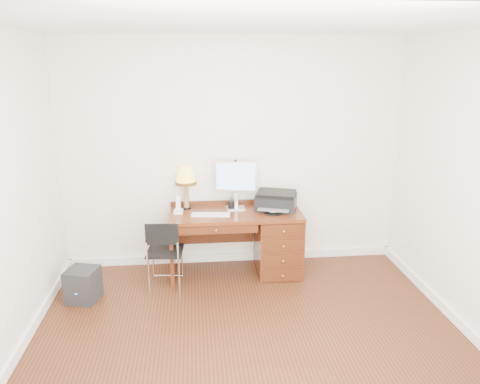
{
  "coord_description": "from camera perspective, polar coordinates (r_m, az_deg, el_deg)",
  "views": [
    {
      "loc": [
        -0.46,
        -3.65,
        2.45
      ],
      "look_at": [
        0.03,
        1.2,
        1.05
      ],
      "focal_mm": 35.0,
      "sensor_mm": 36.0,
      "label": 1
    }
  ],
  "objects": [
    {
      "name": "leg_lamp",
      "position": [
        5.41,
        -6.64,
        1.67
      ],
      "size": [
        0.24,
        0.24,
        0.5
      ],
      "color": "black",
      "rests_on": "desk"
    },
    {
      "name": "monitor",
      "position": [
        5.4,
        -0.58,
        1.59
      ],
      "size": [
        0.48,
        0.19,
        0.56
      ],
      "rotation": [
        0.0,
        0.0,
        -0.19
      ],
      "color": "silver",
      "rests_on": "desk"
    },
    {
      "name": "room_shell",
      "position": [
        4.93,
        0.32,
        -13.06
      ],
      "size": [
        4.0,
        4.0,
        4.0
      ],
      "color": "white",
      "rests_on": "ground"
    },
    {
      "name": "desk",
      "position": [
        5.51,
        2.82,
        -5.67
      ],
      "size": [
        1.5,
        0.67,
        0.75
      ],
      "color": "#5E2813",
      "rests_on": "ground"
    },
    {
      "name": "equipment_box",
      "position": [
        5.22,
        -18.6,
        -10.68
      ],
      "size": [
        0.37,
        0.37,
        0.35
      ],
      "primitive_type": "cube",
      "rotation": [
        0.0,
        0.0,
        -0.26
      ],
      "color": "black",
      "rests_on": "ground"
    },
    {
      "name": "keyboard",
      "position": [
        5.25,
        -3.59,
        -2.78
      ],
      "size": [
        0.44,
        0.16,
        0.02
      ],
      "primitive_type": "cube",
      "rotation": [
        0.0,
        0.0,
        -0.1
      ],
      "color": "white",
      "rests_on": "desk"
    },
    {
      "name": "phone",
      "position": [
        5.34,
        -7.51,
        -1.96
      ],
      "size": [
        0.11,
        0.11,
        0.21
      ],
      "rotation": [
        0.0,
        0.0,
        -0.1
      ],
      "color": "white",
      "rests_on": "desk"
    },
    {
      "name": "mouse_pad",
      "position": [
        5.32,
        4.06,
        -2.47
      ],
      "size": [
        0.21,
        0.21,
        0.04
      ],
      "color": "black",
      "rests_on": "desk"
    },
    {
      "name": "pen_cup",
      "position": [
        5.44,
        -1.07,
        -1.65
      ],
      "size": [
        0.07,
        0.07,
        0.09
      ],
      "primitive_type": "cylinder",
      "color": "black",
      "rests_on": "desk"
    },
    {
      "name": "chair",
      "position": [
        5.1,
        -9.19,
        -6.77
      ],
      "size": [
        0.41,
        0.41,
        0.81
      ],
      "rotation": [
        0.0,
        0.0,
        -0.07
      ],
      "color": "black",
      "rests_on": "ground"
    },
    {
      "name": "printer",
      "position": [
        5.46,
        4.41,
        -1.03
      ],
      "size": [
        0.55,
        0.48,
        0.2
      ],
      "rotation": [
        0.0,
        0.0,
        -0.31
      ],
      "color": "black",
      "rests_on": "desk"
    },
    {
      "name": "ground",
      "position": [
        4.42,
        1.23,
        -17.59
      ],
      "size": [
        4.0,
        4.0,
        0.0
      ],
      "primitive_type": "plane",
      "color": "#36190C",
      "rests_on": "ground"
    }
  ]
}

